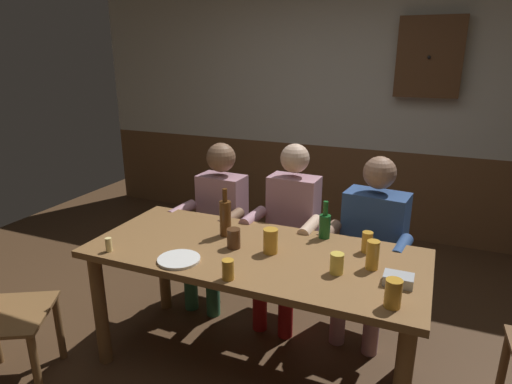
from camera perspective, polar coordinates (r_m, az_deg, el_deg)
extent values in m
plane|color=#4C331E|center=(2.93, 0.19, -20.99)|extent=(6.88, 6.88, 0.00)
cube|color=beige|center=(4.56, 12.30, 16.50)|extent=(5.74, 0.12, 1.72)
cube|color=brown|center=(4.76, 11.28, 0.56)|extent=(5.74, 0.12, 0.90)
cube|color=brown|center=(2.48, -0.26, -8.06)|extent=(1.89, 0.82, 0.04)
cylinder|color=brown|center=(2.86, -19.74, -14.28)|extent=(0.08, 0.08, 0.73)
cylinder|color=brown|center=(3.30, -12.03, -9.06)|extent=(0.08, 0.08, 0.73)
cylinder|color=brown|center=(2.80, 19.74, -15.02)|extent=(0.08, 0.08, 0.73)
cube|color=#B78493|center=(3.31, -4.44, -2.04)|extent=(0.36, 0.22, 0.50)
sphere|color=brown|center=(3.20, -4.61, 4.53)|extent=(0.22, 0.22, 0.22)
cylinder|color=#33724C|center=(3.25, -4.09, -6.90)|extent=(0.15, 0.38, 0.13)
cylinder|color=#33724C|center=(3.34, -6.95, -6.27)|extent=(0.15, 0.38, 0.13)
cylinder|color=#33724C|center=(3.23, -5.68, -12.48)|extent=(0.10, 0.10, 0.42)
cylinder|color=#33724C|center=(3.32, -8.55, -11.68)|extent=(0.10, 0.10, 0.42)
cylinder|color=brown|center=(3.01, -3.40, -3.57)|extent=(0.09, 0.28, 0.08)
cylinder|color=#B78493|center=(3.22, -9.75, -2.38)|extent=(0.09, 0.28, 0.08)
cube|color=#B78493|center=(3.10, 4.92, -2.96)|extent=(0.35, 0.21, 0.56)
sphere|color=beige|center=(2.98, 5.12, 4.42)|extent=(0.20, 0.20, 0.20)
cylinder|color=#AD1919|center=(3.04, 5.44, -8.75)|extent=(0.15, 0.41, 0.13)
cylinder|color=#AD1919|center=(3.10, 2.12, -8.12)|extent=(0.15, 0.41, 0.13)
cylinder|color=#AD1919|center=(3.01, 3.91, -14.95)|extent=(0.10, 0.10, 0.42)
cylinder|color=#AD1919|center=(3.07, 0.51, -14.17)|extent=(0.10, 0.10, 0.42)
cylinder|color=beige|center=(2.82, 7.09, -4.60)|extent=(0.09, 0.28, 0.08)
cylinder|color=#B78493|center=(2.96, -0.38, -3.36)|extent=(0.09, 0.28, 0.08)
cube|color=#2D4C84|center=(3.00, 15.28, -4.78)|extent=(0.42, 0.28, 0.51)
sphere|color=#9E755B|center=(2.87, 15.91, 2.44)|extent=(0.21, 0.21, 0.21)
cylinder|color=#B78493|center=(2.96, 16.31, -10.21)|extent=(0.18, 0.38, 0.13)
cylinder|color=#B78493|center=(3.01, 12.23, -9.39)|extent=(0.18, 0.38, 0.13)
cylinder|color=#B78493|center=(2.94, 14.90, -16.38)|extent=(0.10, 0.10, 0.42)
cylinder|color=#B78493|center=(2.99, 10.72, -15.44)|extent=(0.10, 0.10, 0.42)
cylinder|color=#2D4C84|center=(2.71, 18.55, -6.95)|extent=(0.11, 0.29, 0.08)
cylinder|color=#9E755B|center=(2.82, 9.43, -5.24)|extent=(0.11, 0.29, 0.08)
cylinder|color=brown|center=(2.86, 29.67, -19.25)|extent=(0.04, 0.04, 0.44)
cube|color=brown|center=(2.86, -29.86, -13.77)|extent=(0.60, 0.60, 0.02)
cylinder|color=brown|center=(3.06, -24.39, -15.87)|extent=(0.04, 0.04, 0.44)
cylinder|color=brown|center=(2.77, -26.84, -20.11)|extent=(0.04, 0.04, 0.44)
cylinder|color=#F9E08C|center=(2.58, -18.74, -6.56)|extent=(0.04, 0.04, 0.08)
cube|color=#B2B7BC|center=(2.24, 18.15, -10.84)|extent=(0.14, 0.10, 0.05)
cylinder|color=white|center=(2.39, -10.07, -8.70)|extent=(0.23, 0.23, 0.01)
cylinder|color=#195923|center=(2.64, 8.98, -4.49)|extent=(0.07, 0.07, 0.14)
cylinder|color=#195923|center=(2.60, 9.10, -2.14)|extent=(0.03, 0.03, 0.09)
cylinder|color=#593314|center=(2.63, -4.04, -3.50)|extent=(0.07, 0.07, 0.22)
cylinder|color=#593314|center=(2.58, -4.11, -0.42)|extent=(0.03, 0.03, 0.08)
cylinder|color=gold|center=(2.51, 14.36, -6.37)|extent=(0.06, 0.06, 0.12)
cylinder|color=gold|center=(2.42, 1.92, -6.43)|extent=(0.08, 0.08, 0.14)
cylinder|color=gold|center=(2.16, -3.69, -10.11)|extent=(0.06, 0.06, 0.10)
cylinder|color=#E5C64C|center=(2.25, 10.55, -9.19)|extent=(0.07, 0.07, 0.11)
cylinder|color=gold|center=(2.03, 17.53, -12.56)|extent=(0.07, 0.07, 0.13)
cylinder|color=gold|center=(2.32, 15.04, -7.97)|extent=(0.07, 0.07, 0.15)
cylinder|color=#4C2D19|center=(2.49, -2.94, -6.09)|extent=(0.08, 0.08, 0.11)
cube|color=brown|center=(4.34, 21.78, 16.08)|extent=(0.56, 0.12, 0.70)
sphere|color=black|center=(4.27, 21.74, 16.08)|extent=(0.03, 0.03, 0.03)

